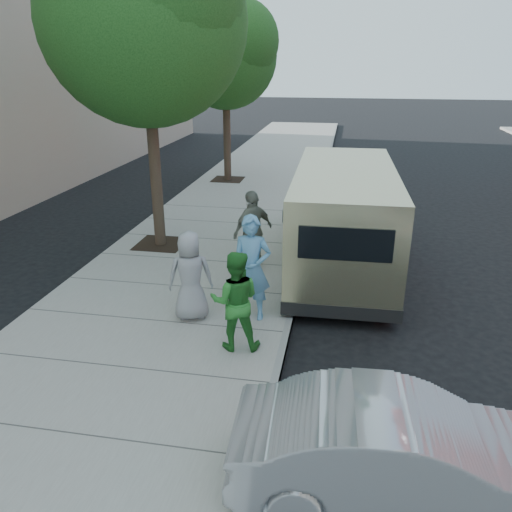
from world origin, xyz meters
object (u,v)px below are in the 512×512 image
at_px(parking_meter, 290,231).
at_px(person_striped_polo, 253,231).
at_px(van, 343,216).
at_px(person_green_shirt, 235,301).
at_px(sedan, 403,453).
at_px(tree_near, 146,12).
at_px(person_gray_shirt, 190,276).
at_px(person_officer, 251,268).
at_px(tree_far, 226,51).

bearing_deg(parking_meter, person_striped_polo, 135.30).
height_order(van, person_green_shirt, van).
xyz_separation_m(van, sedan, (0.78, -6.66, -0.63)).
xyz_separation_m(tree_near, person_gray_shirt, (1.92, -3.66, -4.57)).
xyz_separation_m(parking_meter, person_gray_shirt, (-1.58, -1.80, -0.34)).
bearing_deg(person_striped_polo, person_officer, 48.60).
bearing_deg(person_officer, person_striped_polo, 98.61).
bearing_deg(tree_far, sedan, -69.98).
distance_m(tree_near, person_officer, 6.36).
height_order(parking_meter, person_striped_polo, person_striped_polo).
relative_size(person_green_shirt, person_striped_polo, 0.92).
relative_size(person_green_shirt, person_gray_shirt, 1.01).
distance_m(tree_near, tree_far, 7.63).
distance_m(parking_meter, person_green_shirt, 2.74).
relative_size(van, person_striped_polo, 3.51).
bearing_deg(parking_meter, sedan, -80.02).
relative_size(sedan, person_green_shirt, 2.23).
xyz_separation_m(tree_near, parking_meter, (3.50, -1.85, -4.23)).
bearing_deg(tree_near, person_gray_shirt, -62.26).
xyz_separation_m(person_green_shirt, person_gray_shirt, (-1.01, 0.85, -0.01)).
height_order(van, sedan, van).
relative_size(parking_meter, sedan, 0.43).
bearing_deg(person_striped_polo, sedan, 63.86).
relative_size(van, person_green_shirt, 3.82).
xyz_separation_m(parking_meter, person_officer, (-0.51, -1.59, -0.20)).
bearing_deg(person_gray_shirt, tree_far, -97.52).
xyz_separation_m(van, person_green_shirt, (-1.62, -4.12, -0.26)).
distance_m(tree_near, person_gray_shirt, 6.16).
distance_m(person_green_shirt, person_gray_shirt, 1.32).
xyz_separation_m(sedan, person_officer, (-2.34, 3.59, 0.50)).
bearing_deg(person_striped_polo, van, 152.00).
xyz_separation_m(person_green_shirt, person_striped_polo, (-0.32, 3.29, 0.07)).
xyz_separation_m(person_officer, person_gray_shirt, (-1.07, -0.21, -0.14)).
relative_size(parking_meter, person_gray_shirt, 0.98).
bearing_deg(van, tree_far, 118.55).
relative_size(tree_near, person_officer, 3.88).
bearing_deg(parking_meter, tree_far, 100.86).
bearing_deg(person_officer, van, 61.82).
distance_m(van, sedan, 6.73).
relative_size(tree_far, person_officer, 3.35).
bearing_deg(person_green_shirt, person_gray_shirt, -49.63).
bearing_deg(tree_near, person_officer, -49.03).
xyz_separation_m(tree_near, person_green_shirt, (2.93, -4.51, -4.56)).
distance_m(person_green_shirt, person_striped_polo, 3.30).
height_order(tree_near, person_gray_shirt, tree_near).
distance_m(parking_meter, sedan, 5.55).
bearing_deg(tree_near, sedan, -52.85).
distance_m(tree_far, person_gray_shirt, 12.07).
bearing_deg(sedan, tree_far, 17.07).
height_order(person_officer, person_gray_shirt, person_officer).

